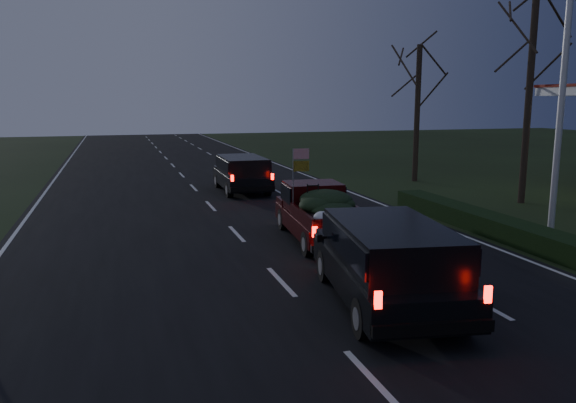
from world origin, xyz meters
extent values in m
plane|color=black|center=(0.00, 0.00, 0.00)|extent=(120.00, 120.00, 0.00)
cube|color=black|center=(0.00, 0.00, 0.01)|extent=(14.00, 120.00, 0.02)
cube|color=black|center=(7.80, 3.00, 0.30)|extent=(1.00, 10.00, 0.60)
cylinder|color=silver|center=(9.50, 2.00, 4.50)|extent=(0.20, 0.20, 9.00)
cylinder|color=black|center=(12.50, 7.00, 4.25)|extent=(0.28, 0.28, 8.50)
cylinder|color=black|center=(11.50, 14.00, 3.50)|extent=(0.28, 0.28, 7.00)
cube|color=#360708|center=(2.27, 3.56, 0.55)|extent=(2.22, 4.73, 0.50)
cube|color=#360708|center=(2.34, 4.39, 1.24)|extent=(1.82, 1.61, 0.83)
cube|color=black|center=(2.34, 4.39, 1.33)|extent=(1.90, 1.52, 0.50)
cube|color=#360708|center=(2.17, 2.37, 0.83)|extent=(1.91, 2.71, 0.06)
ellipsoid|color=black|center=(2.26, 2.83, 1.24)|extent=(1.60, 1.77, 0.55)
cylinder|color=gray|center=(1.45, 3.63, 1.88)|extent=(0.03, 0.03, 1.84)
cube|color=red|center=(1.70, 3.61, 2.64)|extent=(0.48, 0.06, 0.31)
cube|color=gold|center=(1.70, 3.61, 2.28)|extent=(0.48, 0.06, 0.31)
cube|color=black|center=(2.00, 13.29, 0.60)|extent=(2.00, 4.69, 0.58)
cube|color=black|center=(2.00, 13.05, 1.26)|extent=(1.87, 3.42, 0.78)
cube|color=black|center=(2.00, 13.05, 1.34)|extent=(1.96, 3.33, 0.47)
cube|color=black|center=(1.67, -2.00, 0.65)|extent=(2.85, 5.27, 0.63)
cube|color=black|center=(1.63, -2.26, 1.36)|extent=(2.51, 3.91, 0.83)
cube|color=black|center=(1.63, -2.26, 1.44)|extent=(2.60, 3.83, 0.50)
cube|color=black|center=(0.62, -0.83, 1.23)|extent=(0.14, 0.24, 0.17)
camera|label=1|loc=(-3.57, -12.09, 4.20)|focal=35.00mm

